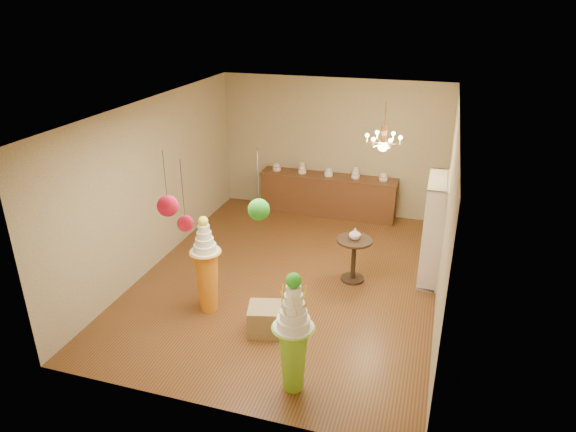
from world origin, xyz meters
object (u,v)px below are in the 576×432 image
(pedestal_orange, at_px, (207,273))
(sideboard, at_px, (328,194))
(pedestal_green, at_px, (293,343))
(round_table, at_px, (354,254))

(pedestal_orange, bearing_deg, sideboard, 77.81)
(pedestal_green, distance_m, sideboard, 5.66)
(round_table, bearing_deg, sideboard, 111.65)
(sideboard, bearing_deg, pedestal_orange, -102.19)
(sideboard, bearing_deg, pedestal_green, -81.40)
(pedestal_green, relative_size, pedestal_orange, 1.03)
(pedestal_green, bearing_deg, round_table, 85.32)
(pedestal_green, height_order, round_table, pedestal_green)
(sideboard, height_order, round_table, sideboard)
(pedestal_green, relative_size, round_table, 2.11)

